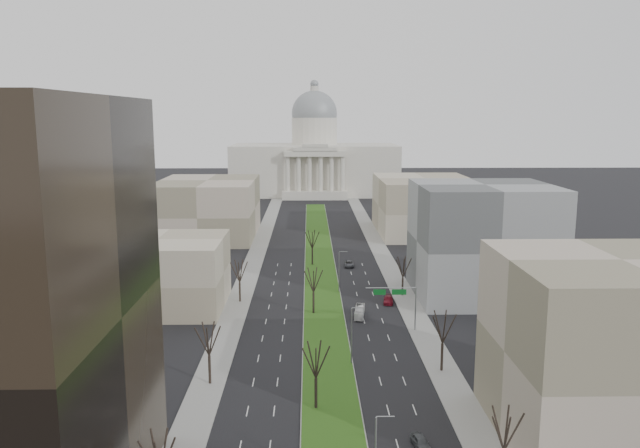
{
  "coord_description": "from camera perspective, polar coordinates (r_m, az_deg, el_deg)",
  "views": [
    {
      "loc": [
        -2.86,
        -36.89,
        38.31
      ],
      "look_at": [
        -0.22,
        108.27,
        12.87
      ],
      "focal_mm": 35.0,
      "sensor_mm": 36.0,
      "label": 1
    }
  ],
  "objects": [
    {
      "name": "tree_right_mid",
      "position": [
        96.3,
        11.18,
        -9.13
      ],
      "size": [
        5.52,
        5.52,
        9.94
      ],
      "color": "black",
      "rests_on": "ground"
    },
    {
      "name": "building_far_left",
      "position": [
        201.64,
        -10.21,
        1.42
      ],
      "size": [
        30.0,
        40.0,
        18.0
      ],
      "primitive_type": "cube",
      "color": "gray",
      "rests_on": "ground"
    },
    {
      "name": "tree_median_c",
      "position": [
        159.99,
        -0.71,
        -1.35
      ],
      "size": [
        5.4,
        5.4,
        9.72
      ],
      "color": "black",
      "rests_on": "ground"
    },
    {
      "name": "sidewalk_right",
      "position": [
        138.82,
        7.48,
        -6.13
      ],
      "size": [
        5.0,
        330.0,
        0.15
      ],
      "primitive_type": "cube",
      "color": "gray",
      "rests_on": "ground"
    },
    {
      "name": "mast_arm_signs",
      "position": [
        112.85,
        7.38,
        -6.72
      ],
      "size": [
        9.12,
        0.24,
        8.09
      ],
      "color": "gray",
      "rests_on": "ground"
    },
    {
      "name": "tree_right_far",
      "position": [
        134.26,
        7.6,
        -3.84
      ],
      "size": [
        5.04,
        5.04,
        9.07
      ],
      "color": "black",
      "rests_on": "ground"
    },
    {
      "name": "ground",
      "position": [
        161.52,
        0.0,
        -3.78
      ],
      "size": [
        600.0,
        600.0,
        0.0
      ],
      "primitive_type": "plane",
      "color": "black",
      "rests_on": "ground"
    },
    {
      "name": "car_red",
      "position": [
        130.16,
        6.27,
        -6.92
      ],
      "size": [
        2.58,
        5.0,
        1.39
      ],
      "primitive_type": "imported",
      "rotation": [
        0.0,
        0.0,
        -0.14
      ],
      "color": "maroon",
      "rests_on": "ground"
    },
    {
      "name": "building_tan_right",
      "position": [
        82.32,
        25.3,
        -10.43
      ],
      "size": [
        26.0,
        24.0,
        22.0
      ],
      "primitive_type": "cube",
      "color": "gray",
      "rests_on": "ground"
    },
    {
      "name": "sidewalk_left",
      "position": [
        138.1,
        -7.13,
        -6.21
      ],
      "size": [
        5.0,
        330.0,
        0.15
      ],
      "primitive_type": "cube",
      "color": "gray",
      "rests_on": "ground"
    },
    {
      "name": "capitol",
      "position": [
        307.28,
        -0.51,
        5.83
      ],
      "size": [
        80.0,
        46.0,
        55.0
      ],
      "color": "beige",
      "rests_on": "ground"
    },
    {
      "name": "building_beige_left",
      "position": [
        129.41,
        -14.52,
        -4.39
      ],
      "size": [
        26.0,
        22.0,
        14.0
      ],
      "primitive_type": "cube",
      "color": "tan",
      "rests_on": "ground"
    },
    {
      "name": "tree_right_near",
      "position": [
        69.79,
        16.57,
        -17.45
      ],
      "size": [
        5.16,
        5.16,
        9.29
      ],
      "color": "black",
      "rests_on": "ground"
    },
    {
      "name": "car_black",
      "position": [
        120.82,
        3.58,
        -8.18
      ],
      "size": [
        2.32,
        4.89,
        1.55
      ],
      "primitive_type": "imported",
      "rotation": [
        0.0,
        0.0,
        -0.15
      ],
      "color": "black",
      "rests_on": "ground"
    },
    {
      "name": "streetlamp_median_c",
      "position": [
        136.24,
        1.78,
        -4.3
      ],
      "size": [
        1.9,
        0.2,
        9.16
      ],
      "color": "gray",
      "rests_on": "ground"
    },
    {
      "name": "tree_median_b",
      "position": [
        121.01,
        -0.6,
        -5.06
      ],
      "size": [
        5.4,
        5.4,
        9.72
      ],
      "color": "black",
      "rests_on": "ground"
    },
    {
      "name": "car_grey_near",
      "position": [
        77.91,
        9.2,
        -19.08
      ],
      "size": [
        2.23,
        4.19,
        1.35
      ],
      "primitive_type": "imported",
      "rotation": [
        0.0,
        0.0,
        0.17
      ],
      "color": "#494D50",
      "rests_on": "ground"
    },
    {
      "name": "tree_left_far",
      "position": [
        129.59,
        -7.38,
        -4.2
      ],
      "size": [
        5.28,
        5.28,
        9.5
      ],
      "color": "black",
      "rests_on": "ground"
    },
    {
      "name": "tree_left_mid",
      "position": [
        91.61,
        -10.15,
        -10.21
      ],
      "size": [
        5.4,
        5.4,
        9.72
      ],
      "color": "black",
      "rests_on": "ground"
    },
    {
      "name": "tree_median_a",
      "position": [
        83.02,
        -0.38,
        -12.22
      ],
      "size": [
        5.4,
        5.4,
        9.72
      ],
      "color": "black",
      "rests_on": "ground"
    },
    {
      "name": "building_far_right",
      "position": [
        207.49,
        9.49,
        1.68
      ],
      "size": [
        30.0,
        40.0,
        18.0
      ],
      "primitive_type": "cube",
      "color": "tan",
      "rests_on": "ground"
    },
    {
      "name": "box_van",
      "position": [
        121.25,
        3.63,
        -8.02
      ],
      "size": [
        2.59,
        7.07,
        1.92
      ],
      "primitive_type": "imported",
      "rotation": [
        0.0,
        0.0,
        -0.14
      ],
      "color": "white",
      "rests_on": "ground"
    },
    {
      "name": "building_grey_right",
      "position": [
        136.61,
        14.64,
        -1.49
      ],
      "size": [
        28.0,
        26.0,
        24.0
      ],
      "primitive_type": "cube",
      "color": "#585B5D",
      "rests_on": "ground"
    },
    {
      "name": "streetlamp_median_b",
      "position": [
        98.03,
        2.94,
        -10.06
      ],
      "size": [
        1.9,
        0.2,
        9.16
      ],
      "color": "gray",
      "rests_on": "ground"
    },
    {
      "name": "car_grey_far",
      "position": [
        160.04,
        2.67,
        -3.66
      ],
      "size": [
        2.52,
        5.2,
        1.43
      ],
      "primitive_type": "imported",
      "rotation": [
        0.0,
        0.0,
        -0.03
      ],
      "color": "#4C4D53",
      "rests_on": "ground"
    },
    {
      "name": "median",
      "position": [
        160.52,
        0.01,
        -3.83
      ],
      "size": [
        8.0,
        222.03,
        0.2
      ],
      "color": "#999993",
      "rests_on": "ground"
    }
  ]
}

